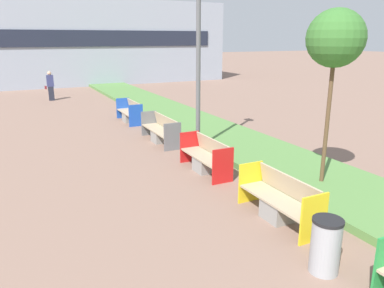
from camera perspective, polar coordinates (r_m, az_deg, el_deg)
planter_grass_strip at (r=13.60m, az=6.05°, el=0.59°), size 2.80×120.00×0.18m
building_backdrop at (r=34.22m, az=-13.29°, el=14.85°), size 19.58×7.14×6.58m
bench_yellow_frame at (r=8.03m, az=13.21°, el=-8.71°), size 0.65×2.06×0.94m
bench_red_frame at (r=10.54m, az=2.14°, el=-2.30°), size 0.65×2.03×0.94m
bench_grey_frame at (r=13.57m, az=-4.74°, el=1.84°), size 0.65×2.35×0.94m
bench_blue_frame at (r=17.09m, az=-9.43°, el=4.56°), size 0.65×2.03×0.94m
litter_bin at (r=6.52m, az=19.68°, el=-14.37°), size 0.49×0.49×0.93m
street_lamp_post at (r=11.82m, az=0.99°, el=16.42°), size 0.24×0.44×6.78m
sapling_tree_near at (r=9.40m, az=21.04°, el=14.66°), size 1.33×1.33×4.31m
pedestrian_walking at (r=24.24m, az=-20.78°, el=8.31°), size 0.53×0.24×1.75m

